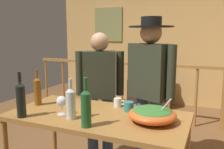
{
  "coord_description": "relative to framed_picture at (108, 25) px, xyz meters",
  "views": [
    {
      "loc": [
        0.75,
        -2.5,
        1.49
      ],
      "look_at": [
        -0.16,
        -0.4,
        1.1
      ],
      "focal_mm": 38.05,
      "sensor_mm": 36.0,
      "label": 1
    }
  ],
  "objects": [
    {
      "name": "serving_table",
      "position": [
        1.39,
        -3.34,
        -0.99
      ],
      "size": [
        1.56,
        0.77,
        0.8
      ],
      "color": "#9E6B33",
      "rests_on": "ground_plane"
    },
    {
      "name": "person_standing_right",
      "position": [
        1.69,
        -2.68,
        -0.72
      ],
      "size": [
        0.57,
        0.46,
        1.67
      ],
      "rotation": [
        0.0,
        0.0,
        2.74
      ],
      "color": "#3D5684",
      "rests_on": "ground_plane"
    },
    {
      "name": "framed_picture",
      "position": [
        0.0,
        0.0,
        0.0
      ],
      "size": [
        0.68,
        0.03,
        0.77
      ],
      "primitive_type": "cube",
      "color": "olive"
    },
    {
      "name": "mug_white",
      "position": [
        1.48,
        -3.07,
        -0.88
      ],
      "size": [
        0.11,
        0.07,
        0.08
      ],
      "color": "white",
      "rests_on": "serving_table"
    },
    {
      "name": "flat_screen_tv",
      "position": [
        1.1,
        -0.32,
        -0.91
      ],
      "size": [
        0.61,
        0.12,
        0.45
      ],
      "color": "black",
      "rests_on": "tv_console"
    },
    {
      "name": "wine_bottle_clear",
      "position": [
        1.25,
        -3.53,
        -0.78
      ],
      "size": [
        0.08,
        0.08,
        0.34
      ],
      "color": "silver",
      "rests_on": "serving_table"
    },
    {
      "name": "back_wall",
      "position": [
        1.55,
        0.06,
        -0.27
      ],
      "size": [
        5.41,
        0.1,
        2.89
      ],
      "primitive_type": "cube",
      "color": "tan",
      "rests_on": "ground_plane"
    },
    {
      "name": "person_standing_left",
      "position": [
        1.1,
        -2.68,
        -0.84
      ],
      "size": [
        0.52,
        0.35,
        1.51
      ],
      "rotation": [
        0.0,
        0.0,
        3.54
      ],
      "color": "#3D5684",
      "rests_on": "ground_plane"
    },
    {
      "name": "wine_glass",
      "position": [
        1.12,
        -3.47,
        -0.81
      ],
      "size": [
        0.09,
        0.09,
        0.17
      ],
      "color": "silver",
      "rests_on": "serving_table"
    },
    {
      "name": "stair_railing",
      "position": [
        1.26,
        -1.18,
        -1.07
      ],
      "size": [
        3.49,
        0.1,
        1.06
      ],
      "color": "#9E6B33",
      "rests_on": "ground_plane"
    },
    {
      "name": "mug_teal",
      "position": [
        1.62,
        -3.15,
        -0.87
      ],
      "size": [
        0.13,
        0.09,
        0.09
      ],
      "color": "teal",
      "rests_on": "serving_table"
    },
    {
      "name": "wine_bottle_amber",
      "position": [
        0.73,
        -3.32,
        -0.77
      ],
      "size": [
        0.07,
        0.07,
        0.35
      ],
      "color": "brown",
      "rests_on": "serving_table"
    },
    {
      "name": "salad_bowl",
      "position": [
        1.88,
        -3.33,
        -0.85
      ],
      "size": [
        0.38,
        0.38,
        0.21
      ],
      "color": "#DB5B23",
      "rests_on": "serving_table"
    },
    {
      "name": "wine_bottle_green",
      "position": [
        1.45,
        -3.63,
        -0.77
      ],
      "size": [
        0.08,
        0.08,
        0.38
      ],
      "color": "#1E5628",
      "rests_on": "serving_table"
    },
    {
      "name": "wine_bottle_dark",
      "position": [
        0.84,
        -3.66,
        -0.76
      ],
      "size": [
        0.08,
        0.08,
        0.39
      ],
      "color": "black",
      "rests_on": "serving_table"
    },
    {
      "name": "tv_console",
      "position": [
        1.1,
        -0.29,
        -1.45
      ],
      "size": [
        0.9,
        0.4,
        0.55
      ],
      "primitive_type": "cube",
      "color": "#38281E",
      "rests_on": "ground_plane"
    }
  ]
}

